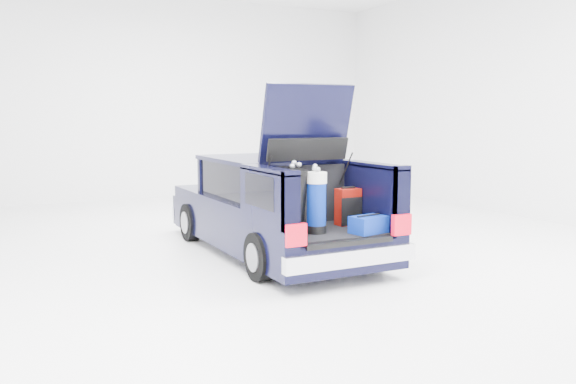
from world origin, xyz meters
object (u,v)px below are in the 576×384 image
blue_golf_bag (316,202)px  blue_duffel (369,224)px  red_suitcase (348,207)px  black_golf_bag (296,201)px  car (270,208)px

blue_golf_bag → blue_duffel: size_ratio=1.76×
red_suitcase → black_golf_bag: black_golf_bag is taller
black_golf_bag → blue_golf_bag: 0.26m
black_golf_bag → blue_duffel: (0.81, -0.43, -0.30)m
car → blue_duffel: (0.42, -2.01, 0.03)m
car → blue_golf_bag: size_ratio=5.36×
red_suitcase → black_golf_bag: 0.91m
blue_duffel → red_suitcase: bearing=71.5°
red_suitcase → car: bearing=108.2°
car → red_suitcase: size_ratio=8.97×
red_suitcase → blue_golf_bag: bearing=-157.0°
red_suitcase → blue_duffel: 0.62m
car → red_suitcase: bearing=-70.5°
car → black_golf_bag: (-0.38, -1.58, 0.33)m
black_golf_bag → blue_duffel: 0.96m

